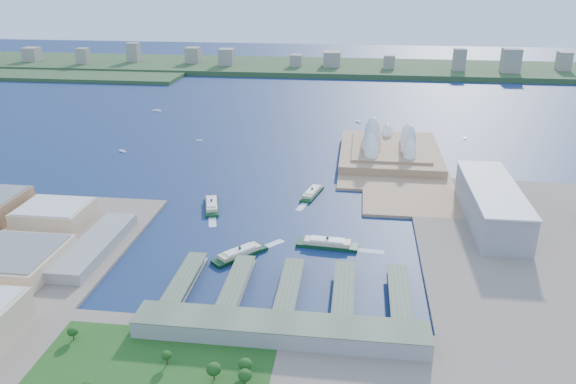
# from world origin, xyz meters

# --- Properties ---
(ground) EXTENTS (3000.00, 3000.00, 0.00)m
(ground) POSITION_xyz_m (0.00, 0.00, 0.00)
(ground) COLOR #0F1A48
(ground) RESTS_ON ground
(peninsula) EXTENTS (135.00, 220.00, 3.00)m
(peninsula) POSITION_xyz_m (107.50, 260.00, 1.50)
(peninsula) COLOR #9F7957
(peninsula) RESTS_ON ground
(far_shore) EXTENTS (2200.00, 260.00, 12.00)m
(far_shore) POSITION_xyz_m (0.00, 980.00, 6.00)
(far_shore) COLOR #2D4926
(far_shore) RESTS_ON ground
(opera_house) EXTENTS (134.00, 180.00, 58.00)m
(opera_house) POSITION_xyz_m (105.00, 280.00, 32.00)
(opera_house) COLOR white
(opera_house) RESTS_ON peninsula
(toaster_building) EXTENTS (45.00, 155.00, 35.00)m
(toaster_building) POSITION_xyz_m (195.00, 80.00, 20.50)
(toaster_building) COLOR gray
(toaster_building) RESTS_ON east_land
(ferry_wharves) EXTENTS (184.00, 90.00, 9.30)m
(ferry_wharves) POSITION_xyz_m (14.00, -75.00, 4.65)
(ferry_wharves) COLOR #4F5D47
(ferry_wharves) RESTS_ON ground
(terminal_building) EXTENTS (200.00, 28.00, 12.00)m
(terminal_building) POSITION_xyz_m (15.00, -135.00, 9.00)
(terminal_building) COLOR gray
(terminal_building) RESTS_ON south_land
(park) EXTENTS (150.00, 110.00, 16.00)m
(park) POSITION_xyz_m (-60.00, -190.00, 11.00)
(park) COLOR #194714
(park) RESTS_ON south_land
(far_skyline) EXTENTS (1900.00, 140.00, 55.00)m
(far_skyline) POSITION_xyz_m (0.00, 960.00, 39.50)
(far_skyline) COLOR gray
(far_skyline) RESTS_ON far_shore
(ferry_a) EXTENTS (26.89, 54.07, 9.91)m
(ferry_a) POSITION_xyz_m (-88.86, 83.12, 4.96)
(ferry_a) COLOR #0C3318
(ferry_a) RESTS_ON ground
(ferry_b) EXTENTS (23.96, 51.25, 9.39)m
(ferry_b) POSITION_xyz_m (13.82, 131.87, 4.70)
(ferry_b) COLOR #0C3318
(ferry_b) RESTS_ON ground
(ferry_c) EXTENTS (45.57, 48.87, 10.08)m
(ferry_c) POSITION_xyz_m (-36.72, -20.20, 5.04)
(ferry_c) COLOR #0C3318
(ferry_c) RESTS_ON ground
(ferry_d) EXTENTS (56.86, 18.91, 10.56)m
(ferry_d) POSITION_xyz_m (38.30, 8.38, 5.28)
(ferry_d) COLOR #0C3318
(ferry_d) RESTS_ON ground
(boat_a) EXTENTS (12.71, 9.91, 2.52)m
(boat_a) POSITION_xyz_m (-261.16, 259.49, 1.26)
(boat_a) COLOR white
(boat_a) RESTS_ON ground
(boat_b) EXTENTS (9.05, 6.69, 2.33)m
(boat_b) POSITION_xyz_m (-169.60, 323.35, 1.17)
(boat_b) COLOR white
(boat_b) RESTS_ON ground
(boat_c) EXTENTS (5.19, 11.14, 2.42)m
(boat_c) POSITION_xyz_m (220.92, 385.37, 1.21)
(boat_c) COLOR white
(boat_c) RESTS_ON ground
(boat_d) EXTENTS (16.93, 5.47, 2.81)m
(boat_d) POSITION_xyz_m (-295.45, 496.87, 1.40)
(boat_d) COLOR white
(boat_d) RESTS_ON ground
(boat_e) EXTENTS (8.23, 11.42, 2.71)m
(boat_e) POSITION_xyz_m (61.86, 462.48, 1.36)
(boat_e) COLOR white
(boat_e) RESTS_ON ground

